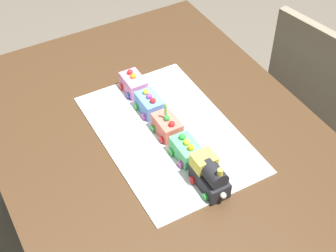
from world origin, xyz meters
TOP-DOWN VIEW (x-y plane):
  - dining_table at (0.00, 0.00)m, footprint 1.40×1.00m
  - chair at (0.13, -0.83)m, footprint 0.47×0.47m
  - cake_board at (0.03, -0.03)m, footprint 0.60×0.40m
  - cake_locomotive at (-0.22, -0.03)m, footprint 0.14×0.08m
  - cake_car_tanker_mint_green at (-0.09, -0.03)m, footprint 0.10×0.08m
  - cake_car_caboose_coral at (0.03, -0.03)m, footprint 0.10×0.08m
  - cake_car_hopper_sky_blue at (0.15, -0.03)m, footprint 0.10×0.08m
  - cake_car_flatbed_bubblegum at (0.27, -0.03)m, footprint 0.10×0.08m
  - birthday_candle at (0.04, -0.03)m, footprint 0.01×0.01m

SIDE VIEW (x-z plane):
  - chair at x=0.13m, z-range 0.04..0.90m
  - dining_table at x=0.00m, z-range 0.26..1.00m
  - cake_board at x=0.03m, z-range 0.74..0.74m
  - cake_car_caboose_coral at x=0.03m, z-range 0.74..0.81m
  - cake_car_flatbed_bubblegum at x=0.27m, z-range 0.74..0.81m
  - cake_car_tanker_mint_green at x=-0.09m, z-range 0.74..0.81m
  - cake_car_hopper_sky_blue at x=0.15m, z-range 0.74..0.81m
  - cake_locomotive at x=-0.22m, z-range 0.73..0.85m
  - birthday_candle at x=0.04m, z-range 0.81..0.87m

